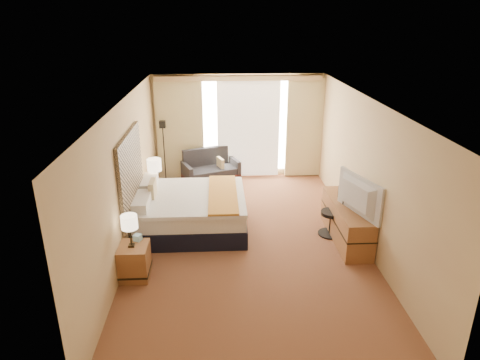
{
  "coord_description": "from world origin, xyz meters",
  "views": [
    {
      "loc": [
        -0.51,
        -6.97,
        3.92
      ],
      "look_at": [
        -0.12,
        0.4,
        1.06
      ],
      "focal_mm": 32.0,
      "sensor_mm": 36.0,
      "label": 1
    }
  ],
  "objects_px": {
    "nightstand_right": "(155,198)",
    "bed": "(191,211)",
    "floor_lamp": "(163,140)",
    "television": "(354,196)",
    "media_dresser": "(346,222)",
    "loveseat": "(211,172)",
    "desk_chair": "(334,214)",
    "lamp_left": "(129,223)",
    "nightstand_left": "(135,261)",
    "lamp_right": "(154,165)"
  },
  "relations": [
    {
      "from": "desk_chair",
      "to": "television",
      "type": "xyz_separation_m",
      "value": [
        0.14,
        -0.59,
        0.62
      ]
    },
    {
      "from": "lamp_right",
      "to": "nightstand_right",
      "type": "bearing_deg",
      "value": 137.45
    },
    {
      "from": "loveseat",
      "to": "television",
      "type": "relative_size",
      "value": 1.28
    },
    {
      "from": "media_dresser",
      "to": "loveseat",
      "type": "bearing_deg",
      "value": 129.95
    },
    {
      "from": "desk_chair",
      "to": "lamp_right",
      "type": "relative_size",
      "value": 1.53
    },
    {
      "from": "nightstand_left",
      "to": "lamp_left",
      "type": "height_order",
      "value": "lamp_left"
    },
    {
      "from": "media_dresser",
      "to": "television",
      "type": "distance_m",
      "value": 0.8
    },
    {
      "from": "nightstand_right",
      "to": "lamp_right",
      "type": "height_order",
      "value": "lamp_right"
    },
    {
      "from": "loveseat",
      "to": "lamp_right",
      "type": "height_order",
      "value": "lamp_right"
    },
    {
      "from": "loveseat",
      "to": "floor_lamp",
      "type": "xyz_separation_m",
      "value": [
        -1.12,
        0.05,
        0.83
      ]
    },
    {
      "from": "nightstand_left",
      "to": "lamp_left",
      "type": "xyz_separation_m",
      "value": [
        -0.02,
        -0.01,
        0.69
      ]
    },
    {
      "from": "desk_chair",
      "to": "lamp_left",
      "type": "height_order",
      "value": "lamp_left"
    },
    {
      "from": "desk_chair",
      "to": "television",
      "type": "relative_size",
      "value": 0.8
    },
    {
      "from": "floor_lamp",
      "to": "lamp_right",
      "type": "bearing_deg",
      "value": -90.08
    },
    {
      "from": "loveseat",
      "to": "desk_chair",
      "type": "bearing_deg",
      "value": -72.08
    },
    {
      "from": "lamp_left",
      "to": "media_dresser",
      "type": "bearing_deg",
      "value": 15.89
    },
    {
      "from": "bed",
      "to": "lamp_right",
      "type": "relative_size",
      "value": 3.36
    },
    {
      "from": "nightstand_right",
      "to": "media_dresser",
      "type": "height_order",
      "value": "media_dresser"
    },
    {
      "from": "nightstand_right",
      "to": "lamp_left",
      "type": "height_order",
      "value": "lamp_left"
    },
    {
      "from": "desk_chair",
      "to": "lamp_left",
      "type": "relative_size",
      "value": 1.76
    },
    {
      "from": "media_dresser",
      "to": "floor_lamp",
      "type": "relative_size",
      "value": 1.15
    },
    {
      "from": "media_dresser",
      "to": "desk_chair",
      "type": "xyz_separation_m",
      "value": [
        -0.19,
        0.18,
        0.07
      ]
    },
    {
      "from": "nightstand_left",
      "to": "floor_lamp",
      "type": "height_order",
      "value": "floor_lamp"
    },
    {
      "from": "lamp_left",
      "to": "desk_chair",
      "type": "bearing_deg",
      "value": 19.32
    },
    {
      "from": "loveseat",
      "to": "lamp_right",
      "type": "xyz_separation_m",
      "value": [
        -1.12,
        -1.62,
        0.75
      ]
    },
    {
      "from": "lamp_left",
      "to": "television",
      "type": "height_order",
      "value": "television"
    },
    {
      "from": "media_dresser",
      "to": "floor_lamp",
      "type": "height_order",
      "value": "floor_lamp"
    },
    {
      "from": "media_dresser",
      "to": "lamp_left",
      "type": "xyz_separation_m",
      "value": [
        -3.72,
        -1.06,
        0.61
      ]
    },
    {
      "from": "nightstand_right",
      "to": "bed",
      "type": "distance_m",
      "value": 1.19
    },
    {
      "from": "lamp_left",
      "to": "floor_lamp",
      "type": "bearing_deg",
      "value": 89.25
    },
    {
      "from": "bed",
      "to": "lamp_right",
      "type": "xyz_separation_m",
      "value": [
        -0.77,
        0.83,
        0.66
      ]
    },
    {
      "from": "media_dresser",
      "to": "lamp_right",
      "type": "height_order",
      "value": "lamp_right"
    },
    {
      "from": "nightstand_left",
      "to": "television",
      "type": "relative_size",
      "value": 0.47
    },
    {
      "from": "desk_chair",
      "to": "lamp_right",
      "type": "height_order",
      "value": "lamp_right"
    },
    {
      "from": "desk_chair",
      "to": "nightstand_left",
      "type": "bearing_deg",
      "value": -160.66
    },
    {
      "from": "television",
      "to": "desk_chair",
      "type": "bearing_deg",
      "value": -4.86
    },
    {
      "from": "media_dresser",
      "to": "loveseat",
      "type": "height_order",
      "value": "loveseat"
    },
    {
      "from": "nightstand_right",
      "to": "floor_lamp",
      "type": "height_order",
      "value": "floor_lamp"
    },
    {
      "from": "nightstand_left",
      "to": "lamp_right",
      "type": "bearing_deg",
      "value": 89.2
    },
    {
      "from": "nightstand_right",
      "to": "lamp_right",
      "type": "distance_m",
      "value": 0.75
    },
    {
      "from": "lamp_right",
      "to": "floor_lamp",
      "type": "bearing_deg",
      "value": 89.92
    },
    {
      "from": "floor_lamp",
      "to": "television",
      "type": "xyz_separation_m",
      "value": [
        3.61,
        -3.5,
        -0.07
      ]
    },
    {
      "from": "nightstand_left",
      "to": "media_dresser",
      "type": "distance_m",
      "value": 3.85
    },
    {
      "from": "loveseat",
      "to": "lamp_left",
      "type": "xyz_separation_m",
      "value": [
        -1.17,
        -4.1,
        0.69
      ]
    },
    {
      "from": "nightstand_left",
      "to": "bed",
      "type": "bearing_deg",
      "value": 63.65
    },
    {
      "from": "nightstand_right",
      "to": "bed",
      "type": "xyz_separation_m",
      "value": [
        0.81,
        -0.87,
        0.09
      ]
    },
    {
      "from": "nightstand_left",
      "to": "bed",
      "type": "height_order",
      "value": "bed"
    },
    {
      "from": "lamp_right",
      "to": "television",
      "type": "height_order",
      "value": "television"
    },
    {
      "from": "nightstand_left",
      "to": "floor_lamp",
      "type": "xyz_separation_m",
      "value": [
        0.04,
        4.14,
        0.83
      ]
    },
    {
      "from": "floor_lamp",
      "to": "television",
      "type": "bearing_deg",
      "value": -44.09
    }
  ]
}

